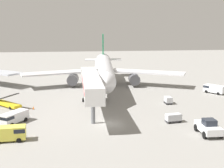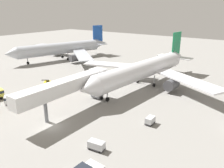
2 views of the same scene
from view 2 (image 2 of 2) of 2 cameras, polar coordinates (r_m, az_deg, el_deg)
ground_plane at (r=44.21m, az=-14.85°, el=-10.54°), size 300.00×300.00×0.00m
airplane_at_gate at (r=63.91m, az=8.45°, el=3.75°), size 44.92×48.00×13.82m
jet_bridge at (r=47.88m, az=-10.59°, el=-0.47°), size 3.65×23.78×7.42m
belt_loader_truck at (r=65.54m, az=-16.54°, el=-0.16°), size 6.27×6.40×3.36m
service_van_far_center at (r=57.11m, az=-23.41°, el=-3.41°), size 4.63×5.48×1.94m
baggage_cart_far_right at (r=36.35m, az=-4.01°, el=-15.32°), size 2.80×1.73×1.50m
baggage_cart_rear_left at (r=43.91m, az=9.74°, el=-9.13°), size 1.32×2.14×1.51m
safety_cone_alpha at (r=60.12m, az=-15.21°, el=-2.21°), size 0.42×0.42×0.64m
airplane_background at (r=99.76m, az=-12.37°, el=8.91°), size 47.51×46.17×13.71m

